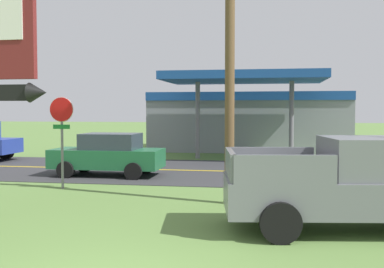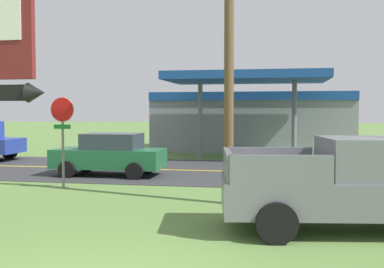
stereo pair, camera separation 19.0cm
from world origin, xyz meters
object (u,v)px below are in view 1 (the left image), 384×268
Objects in this scene: utility_pole at (230,35)px; pickup_grey_parked_on_lawn at (353,185)px; stop_sign at (62,126)px; gas_station at (249,119)px; car_green_far_lane at (108,154)px.

utility_pole is 5.13m from pickup_grey_parked_on_lawn.
gas_station reaches higher than stop_sign.
gas_station is at bearing 98.92° from pickup_grey_parked_on_lawn.
gas_station is at bearing 71.65° from stop_sign.
utility_pole reaches higher than pickup_grey_parked_on_lawn.
gas_station is 2.21× the size of pickup_grey_parked_on_lawn.
pickup_grey_parked_on_lawn is at bearing -40.60° from utility_pole.
gas_station reaches higher than car_green_far_lane.
utility_pole reaches higher than gas_station.
gas_station is 2.86× the size of car_green_far_lane.
utility_pole is 7.70m from car_green_far_lane.
car_green_far_lane is (-7.84, 6.89, -0.13)m from pickup_grey_parked_on_lawn.
car_green_far_lane is (0.43, 3.07, -1.20)m from stop_sign.
gas_station is at bearing 90.89° from utility_pole.
utility_pole is at bearing -14.46° from stop_sign.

